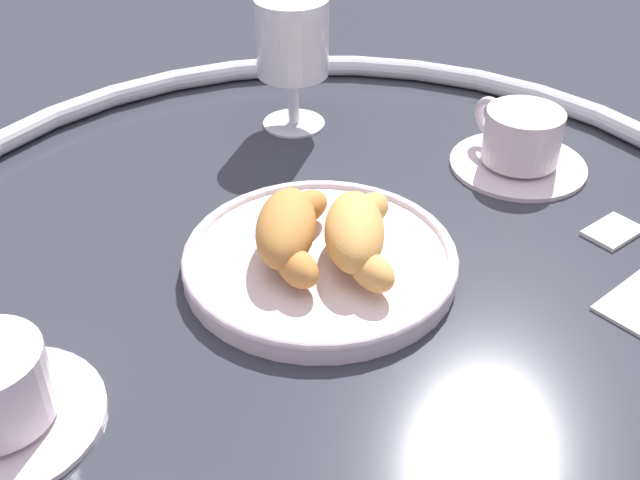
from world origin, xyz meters
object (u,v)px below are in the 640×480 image
juice_glass_left (292,41)px  sugar_packet (613,230)px  pastry_plate (320,259)px  croissant_large (290,229)px  coffee_cup_far (520,143)px  croissant_small (358,233)px

juice_glass_left → sugar_packet: juice_glass_left is taller
juice_glass_left → sugar_packet: 0.37m
pastry_plate → croissant_large: (0.00, -0.02, 0.03)m
croissant_large → coffee_cup_far: size_ratio=0.98×
coffee_cup_far → sugar_packet: (0.10, 0.09, -0.02)m
juice_glass_left → pastry_plate: bearing=22.8°
juice_glass_left → coffee_cup_far: bearing=84.5°
croissant_large → sugar_packet: croissant_large is taller
croissant_large → croissant_small: size_ratio=1.01×
pastry_plate → sugar_packet: 0.26m
croissant_large → sugar_packet: (-0.13, 0.26, -0.03)m
croissant_small → sugar_packet: bearing=120.0°
pastry_plate → croissant_large: 0.04m
croissant_large → pastry_plate: bearing=100.9°
coffee_cup_far → juice_glass_left: 0.25m
croissant_large → sugar_packet: bearing=116.5°
coffee_cup_far → pastry_plate: bearing=-32.8°
croissant_small → sugar_packet: croissant_small is taller
croissant_small → sugar_packet: size_ratio=2.65×
coffee_cup_far → juice_glass_left: size_ratio=0.97×
coffee_cup_far → juice_glass_left: (-0.02, -0.24, 0.07)m
sugar_packet → croissant_small: bearing=-25.0°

